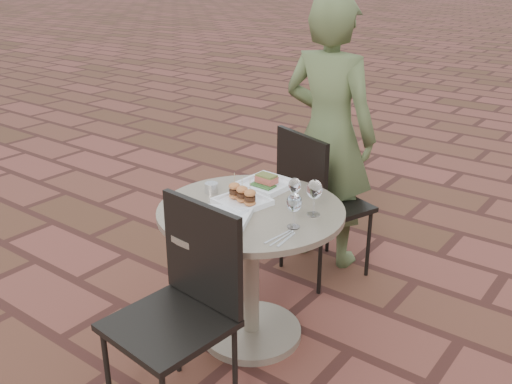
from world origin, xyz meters
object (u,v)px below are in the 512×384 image
Objects in this scene: chair_near at (185,295)px; plate_tuna at (223,218)px; chair_far at (315,194)px; diner at (329,134)px; cafe_table at (251,253)px; plate_salmon at (266,183)px; plate_sliders at (242,198)px.

plate_tuna is at bearing 109.03° from chair_near.
chair_far reaches higher than plate_tuna.
chair_far is 0.56× the size of diner.
chair_near is at bearing -82.35° from cafe_table.
cafe_table is at bearing -68.78° from plate_salmon.
chair_near reaches higher than plate_sliders.
plate_tuna is at bearing -78.86° from plate_salmon.
diner is 0.97m from plate_sliders.
plate_salmon is at bearing 107.57° from chair_near.
chair_far is (-0.07, 0.71, 0.07)m from cafe_table.
chair_far reaches higher than plate_sliders.
diner is at bearing 98.65° from cafe_table.
chair_far is 1.27m from chair_near.
cafe_table is at bearing -10.60° from plate_sliders.
diner is 0.72m from plate_salmon.
cafe_table is 0.97× the size of chair_near.
plate_sliders is (0.09, -0.96, -0.08)m from diner.
plate_tuna reaches higher than cafe_table.
plate_salmon is 0.97× the size of plate_sliders.
chair_near is 0.85m from plate_salmon.
plate_sliders is at bearing 110.72° from chair_far.
plate_tuna is at bearing -93.57° from cafe_table.
plate_salmon is (-0.10, 0.26, 0.27)m from cafe_table.
plate_sliders is (0.01, -0.70, 0.21)m from chair_far.
diner reaches higher than chair_far.
diner is 1.18m from plate_tuna.
plate_sliders reaches higher than cafe_table.
cafe_table is 0.55m from chair_near.
chair_far and chair_near have the same top height.
plate_sliders is at bearing -80.94° from plate_salmon.
chair_near reaches higher than plate_tuna.
cafe_table is 0.72m from chair_far.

